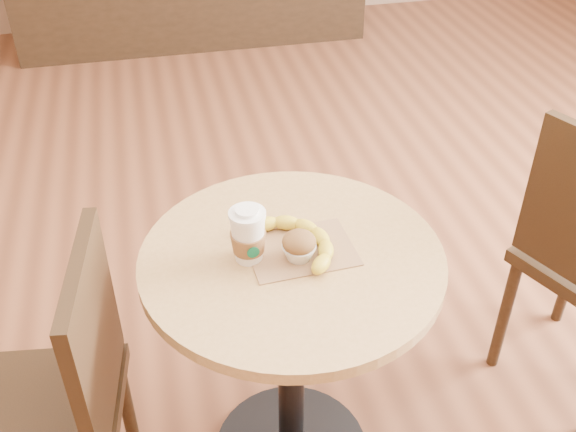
{
  "coord_description": "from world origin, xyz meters",
  "views": [
    {
      "loc": [
        -0.36,
        -1.24,
        1.73
      ],
      "look_at": [
        -0.09,
        -0.06,
        0.83
      ],
      "focal_mm": 42.0,
      "sensor_mm": 36.0,
      "label": 1
    }
  ],
  "objects_px": {
    "muffin": "(299,246)",
    "banana": "(297,243)",
    "cafe_table": "(292,323)",
    "coffee_cup": "(248,237)",
    "chair_left": "(58,403)"
  },
  "relations": [
    {
      "from": "cafe_table",
      "to": "coffee_cup",
      "type": "distance_m",
      "value": 0.3
    },
    {
      "from": "cafe_table",
      "to": "coffee_cup",
      "type": "height_order",
      "value": "coffee_cup"
    },
    {
      "from": "coffee_cup",
      "to": "muffin",
      "type": "bearing_deg",
      "value": -19.18
    },
    {
      "from": "cafe_table",
      "to": "banana",
      "type": "bearing_deg",
      "value": 42.76
    },
    {
      "from": "cafe_table",
      "to": "banana",
      "type": "relative_size",
      "value": 3.19
    },
    {
      "from": "chair_left",
      "to": "muffin",
      "type": "bearing_deg",
      "value": 104.14
    },
    {
      "from": "cafe_table",
      "to": "muffin",
      "type": "height_order",
      "value": "muffin"
    },
    {
      "from": "banana",
      "to": "chair_left",
      "type": "bearing_deg",
      "value": 166.64
    },
    {
      "from": "chair_left",
      "to": "coffee_cup",
      "type": "distance_m",
      "value": 0.57
    },
    {
      "from": "coffee_cup",
      "to": "muffin",
      "type": "relative_size",
      "value": 1.75
    },
    {
      "from": "muffin",
      "to": "banana",
      "type": "height_order",
      "value": "muffin"
    },
    {
      "from": "chair_left",
      "to": "coffee_cup",
      "type": "bearing_deg",
      "value": 108.88
    },
    {
      "from": "cafe_table",
      "to": "coffee_cup",
      "type": "relative_size",
      "value": 5.49
    },
    {
      "from": "cafe_table",
      "to": "chair_left",
      "type": "height_order",
      "value": "chair_left"
    },
    {
      "from": "cafe_table",
      "to": "banana",
      "type": "height_order",
      "value": "banana"
    }
  ]
}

